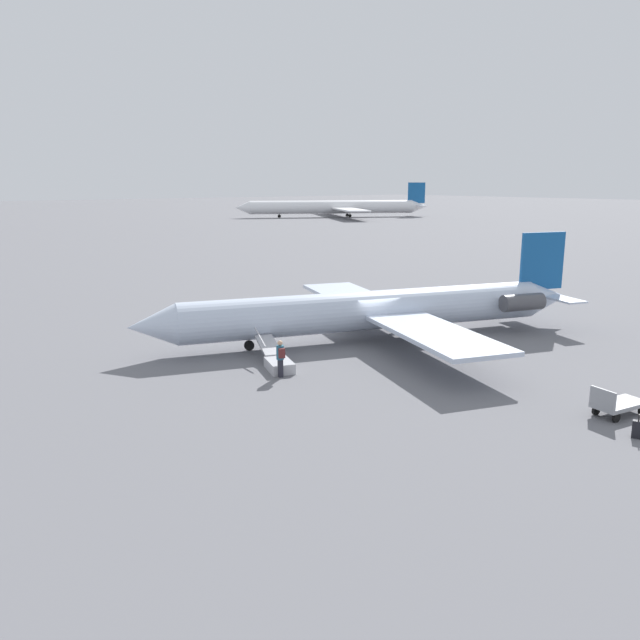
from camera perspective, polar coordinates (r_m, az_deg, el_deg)
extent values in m
plane|color=slate|center=(35.87, 4.49, -1.80)|extent=(600.00, 600.00, 0.00)
cylinder|color=silver|center=(35.49, 4.54, 0.89)|extent=(21.16, 8.90, 2.22)
cone|color=silver|center=(32.62, -15.13, -0.55)|extent=(3.00, 2.83, 2.18)
cone|color=silver|center=(41.89, 20.04, 1.95)|extent=(3.42, 2.97, 2.18)
cube|color=#145193|center=(41.19, 19.65, 5.10)|extent=(3.01, 1.15, 3.55)
cube|color=silver|center=(41.68, 19.78, 2.24)|extent=(3.22, 6.32, 0.11)
cube|color=silver|center=(31.10, 10.56, -1.27)|extent=(6.23, 9.71, 0.22)
cube|color=silver|center=(41.03, 2.74, 2.26)|extent=(6.23, 9.71, 0.22)
cylinder|color=#4C4C51|center=(38.79, 18.02, 1.56)|extent=(2.84, 1.79, 1.00)
cylinder|color=#4C4C51|center=(41.26, 15.41, 2.35)|extent=(2.84, 1.79, 1.00)
cylinder|color=black|center=(33.66, -6.49, -2.32)|extent=(0.56, 0.30, 0.55)
cylinder|color=#4C4C51|center=(33.57, -6.51, -1.73)|extent=(0.10, 0.10, 0.17)
cylinder|color=black|center=(35.85, 8.30, -1.46)|extent=(0.56, 0.30, 0.55)
cylinder|color=#4C4C51|center=(35.77, 8.32, -0.90)|extent=(0.10, 0.10, 0.17)
cylinder|color=black|center=(37.58, 6.90, -0.77)|extent=(0.56, 0.30, 0.55)
cylinder|color=#4C4C51|center=(37.50, 6.91, -0.23)|extent=(0.10, 0.10, 0.17)
cylinder|color=white|center=(161.74, 1.16, 10.29)|extent=(39.32, 21.83, 3.31)
cone|color=white|center=(158.42, -7.11, 10.15)|extent=(4.70, 4.52, 3.24)
cone|color=white|center=(168.27, 9.06, 10.23)|extent=(5.29, 4.82, 3.24)
cube|color=#145193|center=(167.88, 8.82, 11.42)|extent=(4.26, 2.30, 5.29)
cube|color=white|center=(168.12, 8.93, 10.34)|extent=(5.91, 9.17, 0.17)
cube|color=white|center=(151.98, 2.81, 10.04)|extent=(12.66, 18.26, 0.33)
cube|color=white|center=(172.48, 1.09, 10.35)|extent=(12.66, 18.26, 0.33)
cylinder|color=black|center=(159.46, -3.74, 9.46)|extent=(0.82, 0.55, 0.82)
cylinder|color=gray|center=(159.43, -3.75, 9.65)|extent=(0.15, 0.15, 0.26)
cylinder|color=black|center=(161.35, 2.76, 9.51)|extent=(0.82, 0.55, 0.82)
cylinder|color=gray|center=(161.32, 2.76, 9.70)|extent=(0.15, 0.15, 0.26)
cylinder|color=black|center=(164.24, 2.50, 9.56)|extent=(0.82, 0.55, 0.82)
cylinder|color=gray|center=(164.21, 2.50, 9.75)|extent=(0.15, 0.15, 0.26)
cube|color=#B2B2B7|center=(30.00, -3.73, -4.17)|extent=(1.61, 2.05, 0.50)
cube|color=#B2B2B7|center=(31.73, -4.72, -2.32)|extent=(1.56, 2.40, 0.62)
cube|color=#B2B2B7|center=(31.50, -5.53, -1.51)|extent=(0.75, 2.12, 0.56)
cube|color=#23232D|center=(28.99, -3.64, -4.40)|extent=(0.28, 0.33, 0.85)
cylinder|color=#265972|center=(28.78, -3.66, -2.98)|extent=(0.36, 0.36, 0.65)
sphere|color=tan|center=(28.67, -3.67, -2.12)|extent=(0.24, 0.24, 0.24)
cube|color=#592323|center=(28.52, -3.51, -3.05)|extent=(0.32, 0.26, 0.44)
cube|color=gray|center=(26.96, 25.71, -6.95)|extent=(2.34, 1.43, 0.16)
cube|color=gray|center=(26.01, 24.44, -6.52)|extent=(0.25, 1.10, 0.70)
cylinder|color=black|center=(26.21, 25.45, -8.07)|extent=(0.37, 0.17, 0.36)
cylinder|color=black|center=(26.69, 23.92, -7.56)|extent=(0.37, 0.17, 0.36)
cylinder|color=black|center=(27.88, 25.86, -6.90)|extent=(0.37, 0.17, 0.36)
cube|color=black|center=(24.96, 27.04, -8.90)|extent=(0.34, 0.42, 0.64)
cube|color=black|center=(24.81, 27.14, -7.95)|extent=(0.13, 0.08, 0.24)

